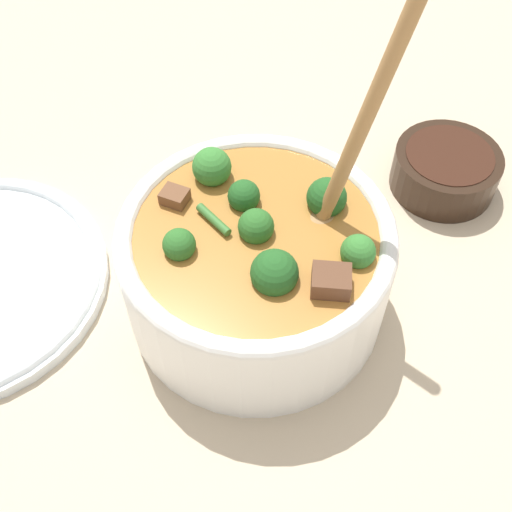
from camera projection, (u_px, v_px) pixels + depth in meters
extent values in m
plane|color=#C6B293|center=(256.00, 301.00, 0.59)|extent=(4.00, 4.00, 0.00)
cylinder|color=white|center=(256.00, 270.00, 0.55)|extent=(0.23, 0.23, 0.10)
torus|color=white|center=(256.00, 234.00, 0.51)|extent=(0.23, 0.23, 0.02)
cylinder|color=#B27533|center=(256.00, 257.00, 0.54)|extent=(0.20, 0.20, 0.07)
sphere|color=#2D6B28|center=(258.00, 227.00, 0.51)|extent=(0.03, 0.03, 0.03)
cylinder|color=#6B9956|center=(258.00, 243.00, 0.52)|extent=(0.01, 0.01, 0.01)
sphere|color=#235B23|center=(327.00, 197.00, 0.52)|extent=(0.03, 0.03, 0.03)
cylinder|color=#6B9956|center=(324.00, 217.00, 0.54)|extent=(0.01, 0.01, 0.01)
sphere|color=#235B23|center=(247.00, 195.00, 0.53)|extent=(0.03, 0.03, 0.03)
cylinder|color=#6B9956|center=(247.00, 211.00, 0.54)|extent=(0.01, 0.01, 0.01)
sphere|color=#235B23|center=(278.00, 272.00, 0.48)|extent=(0.04, 0.04, 0.04)
cylinder|color=#6B9956|center=(277.00, 292.00, 0.50)|extent=(0.01, 0.01, 0.02)
sphere|color=#387F33|center=(212.00, 167.00, 0.54)|extent=(0.03, 0.03, 0.03)
cylinder|color=#6B9956|center=(213.00, 187.00, 0.56)|extent=(0.01, 0.01, 0.02)
sphere|color=#2D6B28|center=(180.00, 249.00, 0.49)|extent=(0.03, 0.03, 0.03)
cylinder|color=#6B9956|center=(183.00, 264.00, 0.51)|extent=(0.01, 0.01, 0.01)
sphere|color=#387F33|center=(358.00, 252.00, 0.49)|extent=(0.03, 0.03, 0.03)
cylinder|color=#6B9956|center=(355.00, 267.00, 0.51)|extent=(0.01, 0.01, 0.01)
cube|color=brown|center=(175.00, 198.00, 0.53)|extent=(0.03, 0.03, 0.02)
cube|color=brown|center=(331.00, 283.00, 0.47)|extent=(0.04, 0.03, 0.02)
cylinder|color=#3D7533|center=(214.00, 220.00, 0.51)|extent=(0.02, 0.04, 0.01)
ellipsoid|color=#A87A47|center=(322.00, 222.00, 0.52)|extent=(0.04, 0.03, 0.01)
cylinder|color=#A87A47|center=(365.00, 124.00, 0.45)|extent=(0.06, 0.01, 0.20)
cylinder|color=black|center=(445.00, 170.00, 0.66)|extent=(0.11, 0.11, 0.04)
cylinder|color=#381E14|center=(449.00, 160.00, 0.65)|extent=(0.09, 0.09, 0.02)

